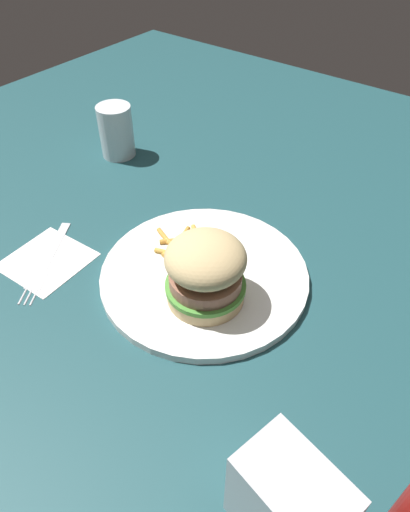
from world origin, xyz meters
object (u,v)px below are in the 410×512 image
plate (205,275)px  sandwich (206,271)px  napkin_dispenser (288,505)px  fork (46,260)px  drink_glass (117,134)px  napkin (47,260)px  fries_pile (184,246)px

plate → sandwich: bearing=38.3°
plate → napkin_dispenser: napkin_dispenser is taller
fork → sandwich: bearing=108.5°
sandwich → fork: (0.08, -0.23, -0.06)m
sandwich → fork: size_ratio=0.67×
drink_glass → napkin_dispenser: napkin_dispenser is taller
sandwich → plate: bearing=-141.7°
fork → napkin_dispenser: bearing=78.3°
napkin_dispenser → plate: bearing=-27.4°
drink_glass → napkin: bearing=25.4°
fork → fries_pile: bearing=132.3°
sandwich → napkin_dispenser: sandwich is taller
sandwich → napkin: bearing=-71.8°
sandwich → napkin: sandwich is taller
fork → drink_glass: size_ratio=1.60×
sandwich → napkin_dispenser: bearing=51.8°
plate → sandwich: sandwich is taller
plate → fries_pile: bearing=-111.4°
sandwich → fork: bearing=-71.5°
fries_pile → sandwich: bearing=55.3°
fries_pile → drink_glass: 0.32m
plate → fork: bearing=-60.7°
napkin → napkin_dispenser: size_ratio=1.04×
fries_pile → drink_glass: size_ratio=1.06×
plate → drink_glass: 0.38m
napkin → drink_glass: 0.31m
napkin → napkin_dispenser: 0.46m
sandwich → napkin: size_ratio=0.95×
plate → drink_glass: (-0.17, -0.34, 0.04)m
plate → napkin: plate is taller
napkin → fork: bearing=31.5°
drink_glass → napkin_dispenser: 0.69m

